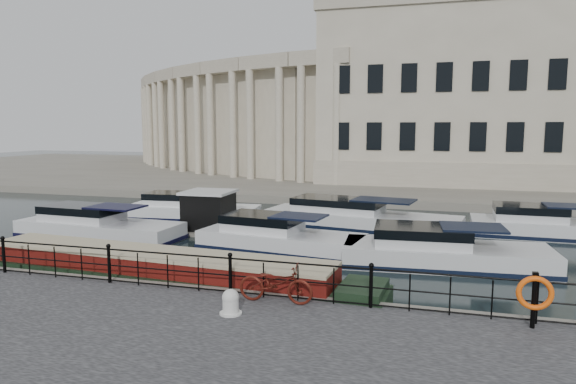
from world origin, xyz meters
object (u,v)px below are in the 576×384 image
(bicycle, at_px, (276,283))
(narrowboat, at_px, (153,275))
(harbour_hut, at_px, (209,214))
(mooring_bollard, at_px, (231,302))
(life_ring_post, at_px, (535,294))

(bicycle, xyz_separation_m, narrowboat, (-4.90, 1.91, -0.73))
(harbour_hut, bearing_deg, mooring_bollard, -63.89)
(mooring_bollard, relative_size, narrowboat, 0.04)
(life_ring_post, xyz_separation_m, narrowboat, (-11.33, 1.99, -1.04))
(harbour_hut, bearing_deg, bicycle, -58.06)
(bicycle, height_order, mooring_bollard, bicycle)
(narrowboat, height_order, harbour_hut, harbour_hut)
(mooring_bollard, bearing_deg, harbour_hut, 117.05)
(life_ring_post, height_order, narrowboat, life_ring_post)
(bicycle, height_order, narrowboat, bicycle)
(mooring_bollard, height_order, life_ring_post, life_ring_post)
(narrowboat, bearing_deg, bicycle, -17.38)
(narrowboat, bearing_deg, life_ring_post, -6.03)
(bicycle, distance_m, mooring_bollard, 1.44)
(bicycle, relative_size, mooring_bollard, 3.17)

